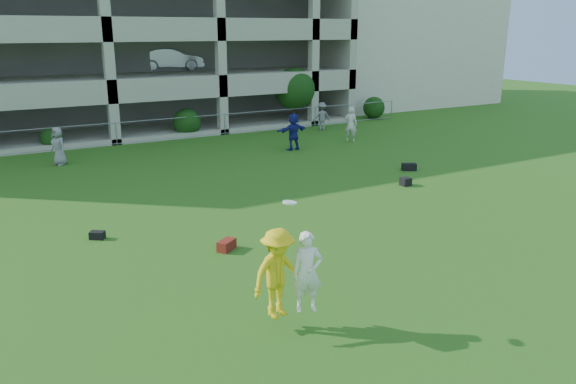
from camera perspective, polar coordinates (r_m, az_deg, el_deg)
ground at (r=13.07m, az=3.16°, el=-9.67°), size 100.00×100.00×0.00m
stucco_building at (r=47.96m, az=8.34°, el=15.19°), size 16.00×14.00×10.00m
bystander_c at (r=26.35m, az=-22.30°, el=4.33°), size 0.84×0.96×1.66m
bystander_d at (r=27.50m, az=0.55°, el=6.15°), size 1.72×0.70×1.81m
bystander_e at (r=29.80m, az=6.39°, el=6.84°), size 0.78×0.76×1.81m
bystander_f at (r=33.07m, az=3.45°, el=7.68°), size 1.15×0.80×1.63m
bag_red_a at (r=15.18m, az=-6.26°, el=-5.38°), size 0.62×0.56×0.28m
bag_black_b at (r=16.77m, az=-18.81°, el=-4.17°), size 0.47×0.43×0.22m
crate_d at (r=21.72m, az=11.85°, el=1.04°), size 0.35×0.35×0.30m
bag_black_e at (r=24.09m, az=12.19°, el=2.51°), size 0.67×0.56×0.30m
frisbee_contest at (r=10.89m, az=-0.40°, el=-8.22°), size 1.53×0.92×2.30m
parking_garage at (r=38.08m, az=-20.91°, el=15.66°), size 30.00×14.00×12.00m
fence at (r=29.98m, az=-17.06°, el=5.72°), size 36.06×0.06×1.20m
shrub_row at (r=31.81m, az=-9.36°, el=8.41°), size 34.38×2.52×3.50m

